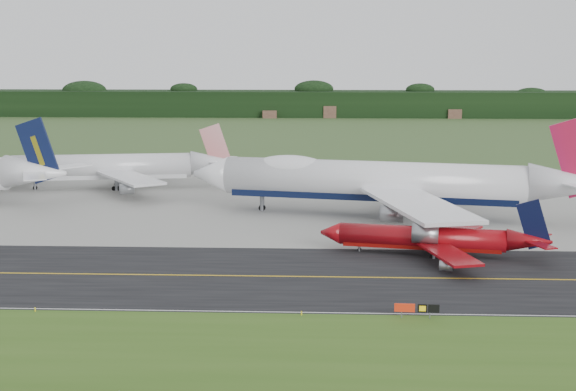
{
  "coord_description": "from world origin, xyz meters",
  "views": [
    {
      "loc": [
        -0.99,
        -111.39,
        30.86
      ],
      "look_at": [
        -6.73,
        22.0,
        6.74
      ],
      "focal_mm": 50.0,
      "sensor_mm": 36.0,
      "label": 1
    }
  ],
  "objects_px": {
    "jet_red_737": "(434,239)",
    "taxiway_sign": "(417,308)",
    "jet_star_tail": "(116,167)",
    "jet_ba_747": "(387,182)"
  },
  "relations": [
    {
      "from": "jet_ba_747",
      "to": "taxiway_sign",
      "type": "bearing_deg",
      "value": -90.97
    },
    {
      "from": "jet_star_tail",
      "to": "jet_ba_747",
      "type": "bearing_deg",
      "value": -26.41
    },
    {
      "from": "jet_ba_747",
      "to": "taxiway_sign",
      "type": "xyz_separation_m",
      "value": [
        -0.99,
        -58.56,
        -5.5
      ]
    },
    {
      "from": "jet_star_tail",
      "to": "jet_red_737",
      "type": "bearing_deg",
      "value": -42.3
    },
    {
      "from": "jet_red_737",
      "to": "taxiway_sign",
      "type": "bearing_deg",
      "value": -101.56
    },
    {
      "from": "jet_star_tail",
      "to": "taxiway_sign",
      "type": "relative_size",
      "value": 10.61
    },
    {
      "from": "jet_red_737",
      "to": "jet_star_tail",
      "type": "bearing_deg",
      "value": 137.7
    },
    {
      "from": "jet_ba_747",
      "to": "jet_red_737",
      "type": "distance_m",
      "value": 29.71
    },
    {
      "from": "jet_ba_747",
      "to": "jet_red_737",
      "type": "bearing_deg",
      "value": -80.11
    },
    {
      "from": "jet_red_737",
      "to": "taxiway_sign",
      "type": "xyz_separation_m",
      "value": [
        -6.05,
        -29.57,
        -1.39
      ]
    }
  ]
}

